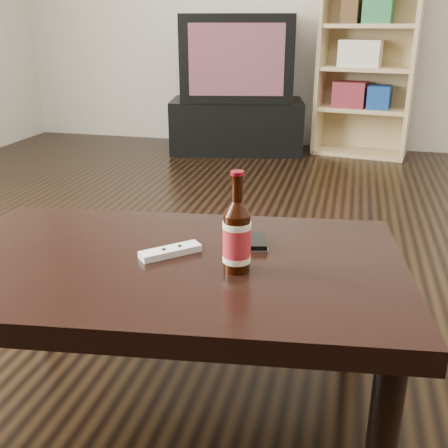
% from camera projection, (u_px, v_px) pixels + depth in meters
% --- Properties ---
extents(floor, '(5.00, 6.00, 0.01)m').
position_uv_depth(floor, '(232.00, 349.00, 1.65)').
color(floor, black).
rests_on(floor, ground).
extents(tv_stand, '(1.09, 0.69, 0.40)m').
position_uv_depth(tv_stand, '(237.00, 126.00, 4.13)').
color(tv_stand, black).
rests_on(tv_stand, floor).
extents(tv, '(0.91, 0.66, 0.62)m').
position_uv_depth(tv, '(237.00, 58.00, 3.95)').
color(tv, black).
rests_on(tv, tv_stand).
extents(bookshelf, '(0.73, 0.42, 1.28)m').
position_uv_depth(bookshelf, '(366.00, 65.00, 3.88)').
color(bookshelf, '#9F7F53').
rests_on(bookshelf, floor).
extents(coffee_table, '(1.19, 0.79, 0.42)m').
position_uv_depth(coffee_table, '(174.00, 279.00, 1.29)').
color(coffee_table, black).
rests_on(coffee_table, floor).
extents(beer_bottle, '(0.07, 0.07, 0.24)m').
position_uv_depth(beer_bottle, '(237.00, 237.00, 1.19)').
color(beer_bottle, black).
rests_on(beer_bottle, coffee_table).
extents(phone, '(0.07, 0.11, 0.02)m').
position_uv_depth(phone, '(257.00, 242.00, 1.35)').
color(phone, '#B3B3B5').
rests_on(phone, coffee_table).
extents(remote, '(0.14, 0.14, 0.02)m').
position_uv_depth(remote, '(170.00, 251.00, 1.29)').
color(remote, silver).
rests_on(remote, coffee_table).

